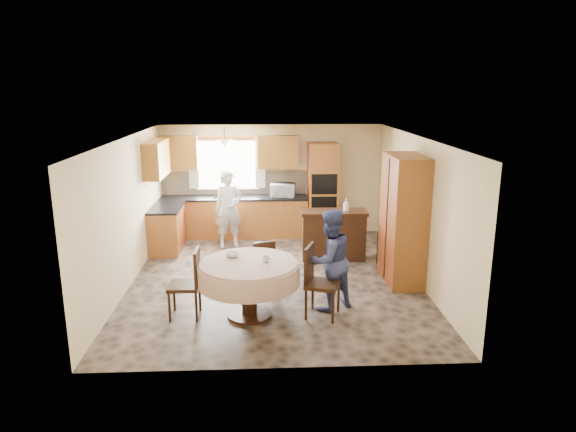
# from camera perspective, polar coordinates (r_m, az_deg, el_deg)

# --- Properties ---
(floor) EXTENTS (5.00, 6.00, 0.01)m
(floor) POSITION_cam_1_polar(r_m,az_deg,el_deg) (9.23, -1.48, -6.95)
(floor) COLOR brown
(floor) RESTS_ON ground
(ceiling) EXTENTS (5.00, 6.00, 0.01)m
(ceiling) POSITION_cam_1_polar(r_m,az_deg,el_deg) (8.64, -1.58, 8.69)
(ceiling) COLOR white
(ceiling) RESTS_ON wall_back
(wall_back) EXTENTS (5.00, 0.02, 2.50)m
(wall_back) POSITION_cam_1_polar(r_m,az_deg,el_deg) (11.79, -1.86, 4.06)
(wall_back) COLOR beige
(wall_back) RESTS_ON floor
(wall_front) EXTENTS (5.00, 0.02, 2.50)m
(wall_front) POSITION_cam_1_polar(r_m,az_deg,el_deg) (5.98, -0.86, -6.19)
(wall_front) COLOR beige
(wall_front) RESTS_ON floor
(wall_left) EXTENTS (0.02, 6.00, 2.50)m
(wall_left) POSITION_cam_1_polar(r_m,az_deg,el_deg) (9.15, -17.38, 0.41)
(wall_left) COLOR beige
(wall_left) RESTS_ON floor
(wall_right) EXTENTS (0.02, 6.00, 2.50)m
(wall_right) POSITION_cam_1_polar(r_m,az_deg,el_deg) (9.25, 14.15, 0.77)
(wall_right) COLOR beige
(wall_right) RESTS_ON floor
(window) EXTENTS (1.40, 0.03, 1.10)m
(window) POSITION_cam_1_polar(r_m,az_deg,el_deg) (11.74, -6.79, 5.66)
(window) COLOR white
(window) RESTS_ON wall_back
(curtain_left) EXTENTS (0.22, 0.02, 1.15)m
(curtain_left) POSITION_cam_1_polar(r_m,az_deg,el_deg) (11.76, -10.47, 5.78)
(curtain_left) COLOR white
(curtain_left) RESTS_ON wall_back
(curtain_right) EXTENTS (0.22, 0.02, 1.15)m
(curtain_right) POSITION_cam_1_polar(r_m,az_deg,el_deg) (11.65, -3.11, 5.92)
(curtain_right) COLOR white
(curtain_right) RESTS_ON wall_back
(base_cab_back) EXTENTS (3.30, 0.60, 0.88)m
(base_cab_back) POSITION_cam_1_polar(r_m,az_deg,el_deg) (11.69, -5.98, -0.17)
(base_cab_back) COLOR #AE722E
(base_cab_back) RESTS_ON floor
(counter_back) EXTENTS (3.30, 0.64, 0.04)m
(counter_back) POSITION_cam_1_polar(r_m,az_deg,el_deg) (11.58, -6.03, 2.03)
(counter_back) COLOR black
(counter_back) RESTS_ON base_cab_back
(base_cab_left) EXTENTS (0.60, 1.20, 0.88)m
(base_cab_left) POSITION_cam_1_polar(r_m,az_deg,el_deg) (10.98, -13.27, -1.42)
(base_cab_left) COLOR #AE722E
(base_cab_left) RESTS_ON floor
(counter_left) EXTENTS (0.64, 1.20, 0.04)m
(counter_left) POSITION_cam_1_polar(r_m,az_deg,el_deg) (10.87, -13.41, 0.91)
(counter_left) COLOR black
(counter_left) RESTS_ON base_cab_left
(backsplash) EXTENTS (3.30, 0.02, 0.55)m
(backsplash) POSITION_cam_1_polar(r_m,az_deg,el_deg) (11.81, -5.99, 3.66)
(backsplash) COLOR tan
(backsplash) RESTS_ON wall_back
(wall_cab_left) EXTENTS (0.85, 0.33, 0.72)m
(wall_cab_left) POSITION_cam_1_polar(r_m,az_deg,el_deg) (11.67, -12.06, 6.93)
(wall_cab_left) COLOR #A36D28
(wall_cab_left) RESTS_ON wall_back
(wall_cab_right) EXTENTS (0.90, 0.33, 0.72)m
(wall_cab_right) POSITION_cam_1_polar(r_m,az_deg,el_deg) (11.53, -1.12, 7.15)
(wall_cab_right) COLOR #A36D28
(wall_cab_right) RESTS_ON wall_back
(wall_cab_side) EXTENTS (0.33, 1.20, 0.72)m
(wall_cab_side) POSITION_cam_1_polar(r_m,az_deg,el_deg) (10.72, -14.44, 6.16)
(wall_cab_side) COLOR #A36D28
(wall_cab_side) RESTS_ON wall_left
(oven_tower) EXTENTS (0.66, 0.62, 2.12)m
(oven_tower) POSITION_cam_1_polar(r_m,az_deg,el_deg) (11.59, 3.87, 2.91)
(oven_tower) COLOR #AE722E
(oven_tower) RESTS_ON floor
(oven_upper) EXTENTS (0.56, 0.01, 0.45)m
(oven_upper) POSITION_cam_1_polar(r_m,az_deg,el_deg) (11.25, 4.07, 3.54)
(oven_upper) COLOR black
(oven_upper) RESTS_ON oven_tower
(oven_lower) EXTENTS (0.56, 0.01, 0.45)m
(oven_lower) POSITION_cam_1_polar(r_m,az_deg,el_deg) (11.35, 4.03, 1.06)
(oven_lower) COLOR black
(oven_lower) RESTS_ON oven_tower
(pendant) EXTENTS (0.36, 0.36, 0.18)m
(pendant) POSITION_cam_1_polar(r_m,az_deg,el_deg) (11.20, -7.03, 7.92)
(pendant) COLOR beige
(pendant) RESTS_ON ceiling
(sideboard) EXTENTS (1.30, 0.56, 0.92)m
(sideboard) POSITION_cam_1_polar(r_m,az_deg,el_deg) (10.16, 5.06, -2.26)
(sideboard) COLOR #3D2210
(sideboard) RESTS_ON floor
(space_heater) EXTENTS (0.43, 0.30, 0.59)m
(space_heater) POSITION_cam_1_polar(r_m,az_deg,el_deg) (9.97, 11.21, -3.79)
(space_heater) COLOR black
(space_heater) RESTS_ON floor
(cupboard) EXTENTS (0.58, 1.16, 2.22)m
(cupboard) POSITION_cam_1_polar(r_m,az_deg,el_deg) (9.03, 12.73, -0.38)
(cupboard) COLOR #AE722E
(cupboard) RESTS_ON floor
(dining_table) EXTENTS (1.49, 1.49, 0.85)m
(dining_table) POSITION_cam_1_polar(r_m,az_deg,el_deg) (7.57, -4.38, -6.46)
(dining_table) COLOR #3D2210
(dining_table) RESTS_ON floor
(chair_left) EXTENTS (0.46, 0.46, 1.04)m
(chair_left) POSITION_cam_1_polar(r_m,az_deg,el_deg) (7.72, -10.87, -6.99)
(chair_left) COLOR #3D2210
(chair_left) RESTS_ON floor
(chair_back) EXTENTS (0.48, 0.48, 0.90)m
(chair_back) POSITION_cam_1_polar(r_m,az_deg,el_deg) (8.50, -2.81, -5.29)
(chair_back) COLOR #3D2210
(chair_back) RESTS_ON floor
(chair_right) EXTENTS (0.60, 0.60, 1.08)m
(chair_right) POSITION_cam_1_polar(r_m,az_deg,el_deg) (7.62, 3.24, -6.85)
(chair_right) COLOR #3D2210
(chair_right) RESTS_ON floor
(framed_picture) EXTENTS (0.06, 0.53, 0.44)m
(framed_picture) POSITION_cam_1_polar(r_m,az_deg,el_deg) (9.75, 13.05, 4.45)
(framed_picture) COLOR yellow
(framed_picture) RESTS_ON wall_right
(microwave) EXTENTS (0.58, 0.43, 0.30)m
(microwave) POSITION_cam_1_polar(r_m,az_deg,el_deg) (11.48, -0.59, 2.88)
(microwave) COLOR silver
(microwave) RESTS_ON counter_back
(person_sink) EXTENTS (0.67, 0.53, 1.63)m
(person_sink) POSITION_cam_1_polar(r_m,az_deg,el_deg) (10.87, -6.60, 0.75)
(person_sink) COLOR silver
(person_sink) RESTS_ON floor
(person_dining) EXTENTS (0.96, 0.91, 1.57)m
(person_dining) POSITION_cam_1_polar(r_m,az_deg,el_deg) (7.80, 4.62, -4.89)
(person_dining) COLOR #374178
(person_dining) RESTS_ON floor
(bowl_sideboard) EXTENTS (0.28, 0.28, 0.05)m
(bowl_sideboard) POSITION_cam_1_polar(r_m,az_deg,el_deg) (9.99, 3.04, 0.38)
(bowl_sideboard) COLOR #B2B2B2
(bowl_sideboard) RESTS_ON sideboard
(bottle_sideboard) EXTENTS (0.15, 0.15, 0.30)m
(bottle_sideboard) POSITION_cam_1_polar(r_m,az_deg,el_deg) (10.04, 6.47, 1.09)
(bottle_sideboard) COLOR silver
(bottle_sideboard) RESTS_ON sideboard
(cup_table) EXTENTS (0.13, 0.13, 0.09)m
(cup_table) POSITION_cam_1_polar(r_m,az_deg,el_deg) (7.48, -2.44, -4.81)
(cup_table) COLOR #B2B2B2
(cup_table) RESTS_ON dining_table
(bowl_table) EXTENTS (0.25, 0.25, 0.06)m
(bowl_table) POSITION_cam_1_polar(r_m,az_deg,el_deg) (7.74, -6.17, -4.30)
(bowl_table) COLOR #B2B2B2
(bowl_table) RESTS_ON dining_table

